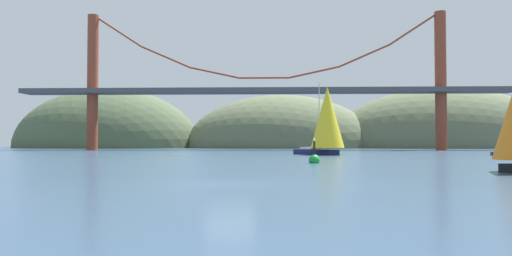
# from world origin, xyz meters

# --- Properties ---
(ground_plane) EXTENTS (360.00, 360.00, 0.00)m
(ground_plane) POSITION_xyz_m (0.00, 0.00, 0.00)
(ground_plane) COLOR #2D4760
(headland_right) EXTENTS (77.86, 44.00, 40.68)m
(headland_right) POSITION_xyz_m (60.00, 135.00, 0.00)
(headland_right) COLOR #5B6647
(headland_right) RESTS_ON ground_plane
(headland_center) EXTENTS (65.49, 44.00, 36.08)m
(headland_center) POSITION_xyz_m (5.00, 135.00, 0.00)
(headland_center) COLOR #5B6647
(headland_center) RESTS_ON ground_plane
(headland_left) EXTENTS (64.07, 44.00, 41.09)m
(headland_left) POSITION_xyz_m (-55.00, 135.00, 0.00)
(headland_left) COLOR #4C5B3D
(headland_left) RESTS_ON ground_plane
(suspension_bridge) EXTENTS (125.38, 6.00, 35.34)m
(suspension_bridge) POSITION_xyz_m (0.00, 95.00, 16.18)
(suspension_bridge) COLOR brown
(suspension_bridge) RESTS_ON ground_plane
(sailboat_yellow_sail) EXTENTS (8.90, 9.41, 11.51)m
(sailboat_yellow_sail) POSITION_xyz_m (10.64, 49.88, 5.62)
(sailboat_yellow_sail) COLOR #191E4C
(sailboat_yellow_sail) RESTS_ON ground_plane
(channel_buoy) EXTENTS (1.10, 1.10, 2.64)m
(channel_buoy) POSITION_xyz_m (6.25, 22.63, 0.37)
(channel_buoy) COLOR green
(channel_buoy) RESTS_ON ground_plane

